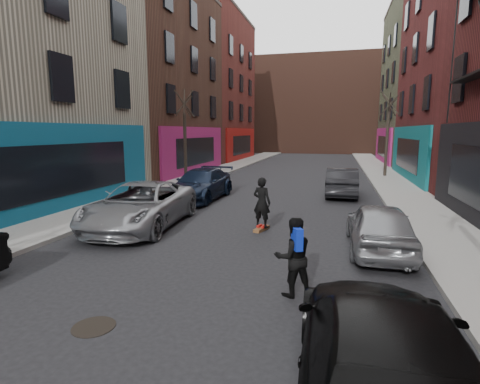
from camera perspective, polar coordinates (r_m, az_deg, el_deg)
The scene contains 15 objects.
sidewalk_left at distance 35.01m, azimuth -0.72°, elevation 4.12°, with size 2.50×84.00×0.13m, color gray.
sidewalk_right at distance 33.96m, azimuth 20.12°, elevation 3.40°, with size 2.50×84.00×0.13m, color gray.
buildings_left at distance 26.08m, azimuth -26.46°, elevation 19.51°, with size 12.00×56.00×16.50m, color maroon.
building_far at distance 59.84m, azimuth 11.97°, elevation 12.70°, with size 40.00×10.00×14.00m, color #47281E.
tree_left_far at distance 23.48m, azimuth -8.41°, elevation 9.62°, with size 2.00×2.00×6.50m, color black, non-canonical shape.
tree_right_far at distance 27.85m, azimuth 21.60°, elevation 9.31°, with size 2.00×2.00×6.80m, color black, non-canonical shape.
parked_left_far at distance 12.93m, azimuth -14.86°, elevation -1.95°, with size 2.48×5.37×1.49m, color gray.
parked_left_end at distance 17.71m, azimuth -6.02°, elevation 1.16°, with size 1.99×4.89×1.42m, color black.
parked_right_mid at distance 4.79m, azimuth 21.09°, elevation -22.68°, with size 1.96×4.82×1.40m, color black.
parked_right_far at distance 10.67m, azimuth 20.48°, elevation -5.01°, with size 1.58×3.92×1.34m, color gray.
parked_right_end at distance 19.27m, azimuth 15.29°, elevation 1.50°, with size 1.48×4.24×1.40m, color black.
skateboard at distance 12.24m, azimuth 3.31°, elevation -5.62°, with size 0.22×0.80×0.10m, color brown.
skateboarder at distance 12.05m, azimuth 3.35°, elevation -1.61°, with size 0.60×0.39×1.64m, color black.
pedestrian at distance 7.41m, azimuth 8.13°, elevation -9.70°, with size 0.94×0.86×1.56m.
manhole at distance 6.97m, azimuth -21.40°, elevation -18.57°, with size 0.70×0.70×0.01m, color black.
Camera 1 is at (2.88, -3.65, 3.18)m, focal length 28.00 mm.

